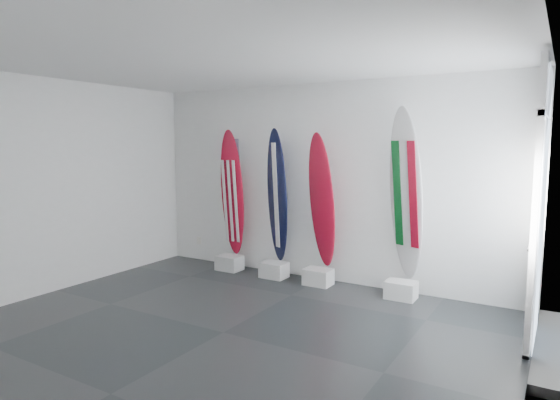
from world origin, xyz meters
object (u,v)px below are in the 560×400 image
Objects in this scene: surfboard_navy at (277,196)px; surfboard_swiss at (322,201)px; surfboard_usa at (232,193)px; surfboard_italy at (406,195)px.

surfboard_swiss is (0.77, 0.00, -0.04)m from surfboard_navy.
surfboard_usa is 2.90m from surfboard_italy.
surfboard_italy is (1.25, 0.00, 0.16)m from surfboard_swiss.
surfboard_usa is 0.87m from surfboard_navy.
surfboard_italy reaches higher than surfboard_swiss.
surfboard_italy is at bearing 4.67° from surfboard_usa.
surfboard_swiss is 0.86× the size of surfboard_italy.
surfboard_navy is (0.87, 0.00, 0.01)m from surfboard_usa.
surfboard_swiss is at bearing 20.31° from surfboard_navy.
surfboard_navy is 0.89× the size of surfboard_italy.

